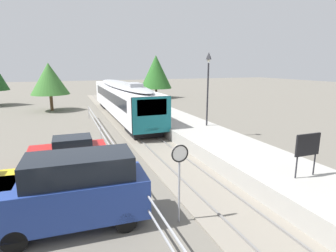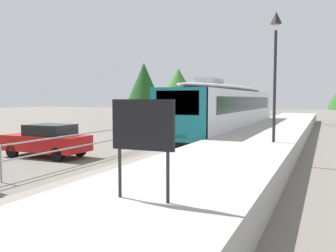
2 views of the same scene
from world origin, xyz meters
name	(u,v)px [view 1 (image 1 of 2)]	position (x,y,z in m)	size (l,w,h in m)	color
ground_plane	(103,137)	(-3.00, 22.00, 0.00)	(160.00, 160.00, 0.00)	#6B665B
track_rails	(141,133)	(0.00, 22.00, 0.03)	(3.20, 60.00, 0.14)	gray
commuter_train	(122,97)	(0.00, 28.96, 2.15)	(2.82, 20.05, 3.74)	silver
station_platform	(178,125)	(3.25, 22.00, 0.45)	(3.90, 60.00, 0.90)	#A8A59E
platform_lamp_mid_platform	(208,75)	(4.32, 19.11, 4.62)	(0.34, 0.34, 5.35)	#232328
platform_notice_board	(308,146)	(3.34, 9.16, 2.19)	(1.20, 0.08, 1.80)	#232328
speed_limit_sign	(180,164)	(-2.17, 9.30, 2.12)	(0.61, 0.10, 2.81)	#9EA0A5
carpark_fence	(129,174)	(-3.30, 12.00, 0.91)	(0.06, 36.06, 1.25)	#9EA0A5
parked_van_blue	(74,191)	(-5.52, 10.32, 1.29)	(4.99, 2.19, 2.51)	navy
parked_hatchback_red	(69,150)	(-5.54, 16.66, 0.79)	(4.02, 1.81, 1.53)	red
tree_behind_carpark	(156,72)	(8.88, 44.55, 4.27)	(5.15, 5.15, 6.94)	brown
tree_distant_left	(49,79)	(-6.99, 36.62, 3.77)	(4.40, 4.40, 5.62)	brown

